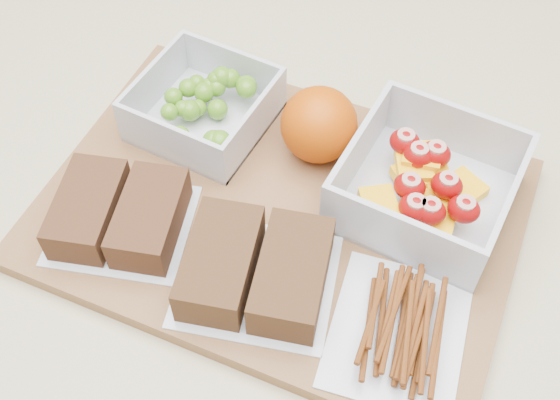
% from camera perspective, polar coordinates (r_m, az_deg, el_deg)
% --- Properties ---
extents(counter, '(1.20, 0.90, 0.90)m').
position_cam_1_polar(counter, '(1.05, -1.06, -15.64)').
color(counter, beige).
rests_on(counter, ground).
extents(cutting_board, '(0.44, 0.34, 0.02)m').
position_cam_1_polar(cutting_board, '(0.64, -0.02, -1.06)').
color(cutting_board, brown).
rests_on(cutting_board, counter).
extents(grape_container, '(0.12, 0.12, 0.05)m').
position_cam_1_polar(grape_container, '(0.69, -5.97, 7.51)').
color(grape_container, silver).
rests_on(grape_container, cutting_board).
extents(fruit_container, '(0.14, 0.14, 0.06)m').
position_cam_1_polar(fruit_container, '(0.63, 11.80, 1.09)').
color(fruit_container, silver).
rests_on(fruit_container, cutting_board).
extents(orange, '(0.07, 0.07, 0.07)m').
position_cam_1_polar(orange, '(0.65, 3.18, 6.14)').
color(orange, '#C64A04').
rests_on(orange, cutting_board).
extents(sandwich_bag_left, '(0.15, 0.14, 0.04)m').
position_cam_1_polar(sandwich_bag_left, '(0.62, -12.95, -1.13)').
color(sandwich_bag_left, silver).
rests_on(sandwich_bag_left, cutting_board).
extents(sandwich_bag_center, '(0.16, 0.15, 0.04)m').
position_cam_1_polar(sandwich_bag_center, '(0.58, -1.96, -5.67)').
color(sandwich_bag_center, silver).
rests_on(sandwich_bag_center, cutting_board).
extents(pretzel_bag, '(0.13, 0.15, 0.03)m').
position_cam_1_polar(pretzel_bag, '(0.57, 9.68, -10.02)').
color(pretzel_bag, silver).
rests_on(pretzel_bag, cutting_board).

